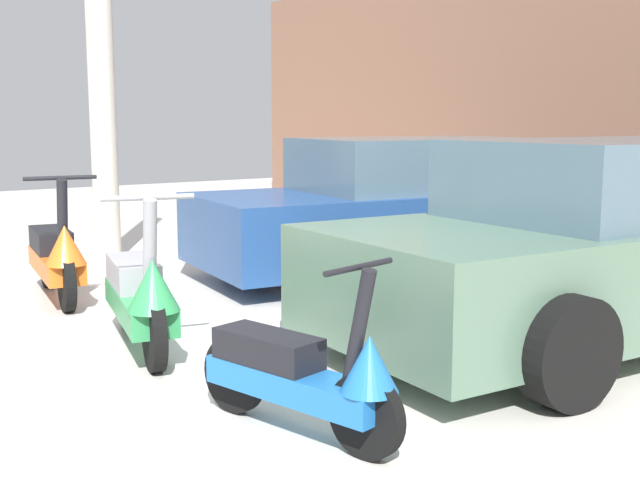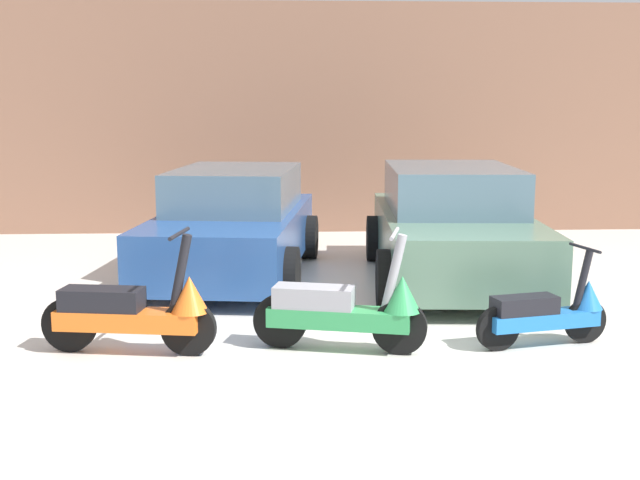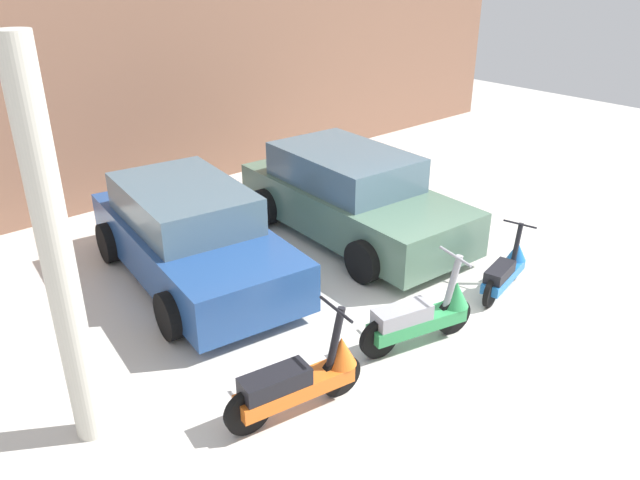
% 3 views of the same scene
% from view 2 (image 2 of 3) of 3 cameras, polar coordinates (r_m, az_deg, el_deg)
% --- Properties ---
extents(ground_plane, '(28.00, 28.00, 0.00)m').
position_cam_2_polar(ground_plane, '(7.23, 6.58, -8.53)').
color(ground_plane, silver).
extents(wall_back, '(19.60, 0.12, 3.94)m').
position_cam_2_polar(wall_back, '(14.05, 1.89, 8.60)').
color(wall_back, '#845B47').
rests_on(wall_back, ground_plane).
extents(scooter_front_left, '(1.62, 0.62, 1.13)m').
position_cam_2_polar(scooter_front_left, '(7.47, -12.99, -4.91)').
color(scooter_front_left, black).
rests_on(scooter_front_left, ground_plane).
extents(scooter_front_right, '(1.59, 0.71, 1.13)m').
position_cam_2_polar(scooter_front_right, '(7.36, 1.92, -4.91)').
color(scooter_front_right, black).
rests_on(scooter_front_right, ground_plane).
extents(scooter_front_center, '(1.32, 0.58, 0.93)m').
position_cam_2_polar(scooter_front_center, '(7.82, 15.94, -4.92)').
color(scooter_front_center, black).
rests_on(scooter_front_center, ground_plane).
extents(car_rear_left, '(2.39, 4.30, 1.40)m').
position_cam_2_polar(car_rear_left, '(10.62, -6.16, 1.09)').
color(car_rear_left, navy).
rests_on(car_rear_left, ground_plane).
extents(car_rear_center, '(2.28, 4.37, 1.45)m').
position_cam_2_polar(car_rear_center, '(10.37, 9.38, 0.95)').
color(car_rear_center, '#51705B').
rests_on(car_rear_center, ground_plane).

